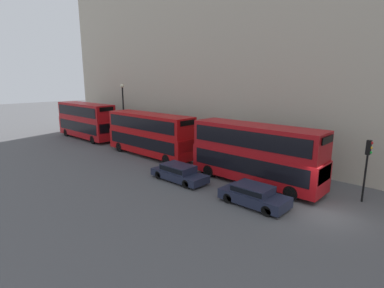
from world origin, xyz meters
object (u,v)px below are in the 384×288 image
(bus_third_in_queue, at_px, (86,119))
(pedestrian, at_px, (195,149))
(car_dark_sedan, at_px, (254,195))
(traffic_light, at_px, (368,158))
(bus_second_in_queue, at_px, (150,133))
(bus_leading, at_px, (255,152))
(car_hatchback, at_px, (179,172))

(bus_third_in_queue, height_order, pedestrian, bus_third_in_queue)
(car_dark_sedan, relative_size, traffic_light, 1.06)
(bus_second_in_queue, height_order, traffic_light, bus_second_in_queue)
(bus_leading, height_order, pedestrian, bus_leading)
(bus_second_in_queue, bearing_deg, bus_leading, -90.00)
(car_hatchback, bearing_deg, pedestrian, 32.43)
(bus_second_in_queue, bearing_deg, car_dark_sedan, -103.44)
(traffic_light, xyz_separation_m, pedestrian, (1.02, 15.35, -2.05))
(bus_third_in_queue, relative_size, car_dark_sedan, 2.44)
(car_hatchback, distance_m, pedestrian, 7.34)
(bus_third_in_queue, bearing_deg, car_hatchback, -99.37)
(bus_leading, relative_size, traffic_light, 2.51)
(bus_leading, distance_m, car_hatchback, 5.95)
(bus_second_in_queue, bearing_deg, car_hatchback, -114.03)
(bus_second_in_queue, relative_size, car_dark_sedan, 2.53)
(car_dark_sedan, height_order, car_hatchback, car_dark_sedan)
(bus_third_in_queue, height_order, car_dark_sedan, bus_third_in_queue)
(bus_leading, height_order, traffic_light, bus_leading)
(bus_leading, xyz_separation_m, bus_second_in_queue, (0.00, 12.18, -0.08))
(bus_third_in_queue, bearing_deg, bus_leading, -90.00)
(car_dark_sedan, xyz_separation_m, pedestrian, (6.20, 10.54, 0.15))
(pedestrian, bearing_deg, bus_third_in_queue, 99.52)
(pedestrian, bearing_deg, bus_second_in_queue, 127.16)
(traffic_light, height_order, pedestrian, traffic_light)
(bus_leading, xyz_separation_m, pedestrian, (2.80, 8.49, -1.61))
(bus_leading, bearing_deg, traffic_light, -75.46)
(bus_second_in_queue, bearing_deg, traffic_light, -84.66)
(bus_leading, height_order, bus_third_in_queue, bus_third_in_queue)
(car_dark_sedan, height_order, traffic_light, traffic_light)
(car_dark_sedan, bearing_deg, bus_third_in_queue, 82.88)
(car_dark_sedan, bearing_deg, pedestrian, 59.54)
(bus_leading, bearing_deg, bus_second_in_queue, 90.00)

